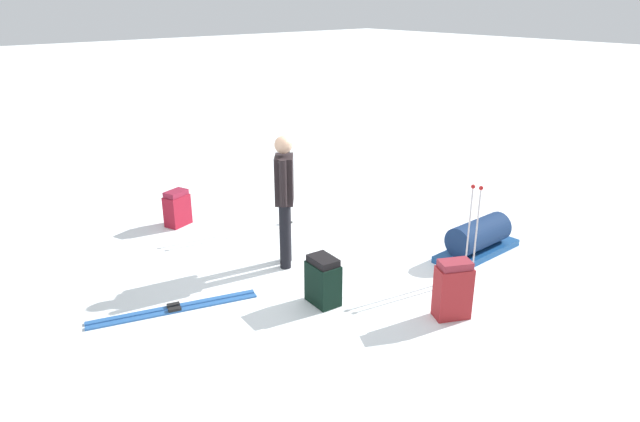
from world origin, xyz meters
name	(u,v)px	position (x,y,z in m)	size (l,w,h in m)	color
ground_plane	(320,261)	(0.00, 0.00, 0.00)	(80.00, 80.00, 0.00)	white
skier_standing	(285,195)	(0.21, 0.40, 0.95)	(0.46, 0.40, 1.70)	black
ski_pair_near	(174,309)	(0.08, 2.05, 0.01)	(0.72, 1.83, 0.05)	#275AA0
backpack_large_dark	(177,208)	(2.34, 0.85, 0.27)	(0.34, 0.43, 0.55)	maroon
backpack_bright	(323,281)	(-0.86, 0.68, 0.28)	(0.40, 0.29, 0.57)	black
backpack_small_spare	(453,290)	(-1.98, -0.20, 0.33)	(0.37, 0.43, 0.67)	maroon
ski_poles_planted_near	(473,228)	(-1.56, -1.08, 0.68)	(0.16, 0.10, 1.21)	#BBB8BA
ski_poles_planted_far	(286,178)	(1.28, -0.41, 0.74)	(0.20, 0.11, 1.34)	black
gear_sled	(478,239)	(-1.20, -1.76, 0.22)	(0.46, 1.36, 0.49)	navy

